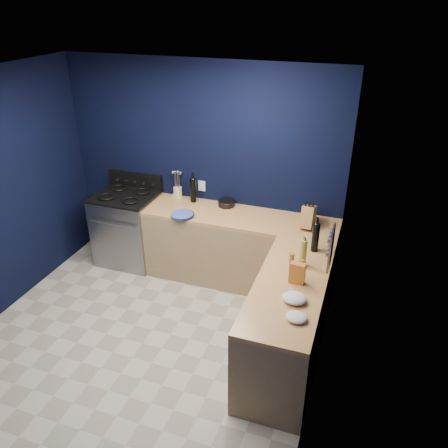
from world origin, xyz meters
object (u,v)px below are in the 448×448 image
at_px(plate_stack, 182,215).
at_px(crouton_bag, 297,273).
at_px(gas_range, 129,229).
at_px(utensil_crock, 178,192).
at_px(knife_block, 308,217).

bearing_deg(plate_stack, crouton_bag, -30.19).
bearing_deg(crouton_bag, gas_range, 160.59).
bearing_deg(utensil_crock, plate_stack, -60.74).
distance_m(gas_range, knife_block, 2.39).
xyz_separation_m(utensil_crock, knife_block, (1.71, -0.26, 0.06)).
distance_m(gas_range, crouton_bag, 2.71).
height_order(gas_range, plate_stack, plate_stack).
distance_m(plate_stack, utensil_crock, 0.56).
distance_m(gas_range, plate_stack, 1.02).
bearing_deg(plate_stack, gas_range, 166.12).
xyz_separation_m(plate_stack, utensil_crock, (-0.27, 0.49, 0.05)).
xyz_separation_m(utensil_crock, crouton_bag, (1.80, -1.38, 0.03)).
bearing_deg(gas_range, crouton_bag, -24.63).
bearing_deg(crouton_bag, plate_stack, 155.03).
relative_size(plate_stack, crouton_bag, 1.29).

